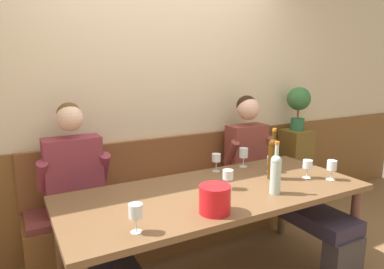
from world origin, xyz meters
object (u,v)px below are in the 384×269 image
(person_center_left_seat, at_px, (272,174))
(wine_bottle_green_tall, at_px, (273,157))
(wine_glass_center_front, at_px, (244,153))
(wine_glass_mid_left, at_px, (308,165))
(wine_glass_left_end, at_px, (216,158))
(wine_glass_by_bottle, at_px, (136,212))
(wine_glass_right_end, at_px, (332,166))
(wine_glass_near_bucket, at_px, (271,161))
(dining_table, at_px, (216,201))
(wine_glass_center_rear, at_px, (228,175))
(person_left_seat, at_px, (86,213))
(ice_bucket, at_px, (215,199))
(wine_bottle_clear_water, at_px, (276,172))
(wall_bench, at_px, (172,213))
(potted_plant, at_px, (299,103))

(person_center_left_seat, distance_m, wine_bottle_green_tall, 0.52)
(wine_glass_center_front, bearing_deg, wine_glass_mid_left, -62.07)
(wine_glass_left_end, distance_m, wine_glass_by_bottle, 1.14)
(wine_glass_right_end, relative_size, wine_glass_near_bucket, 1.14)
(wine_glass_mid_left, relative_size, wine_glass_by_bottle, 0.90)
(person_center_left_seat, bearing_deg, wine_bottle_green_tall, -131.64)
(wine_glass_left_end, bearing_deg, dining_table, -122.29)
(wine_glass_center_rear, bearing_deg, person_left_seat, 158.84)
(wine_glass_left_end, bearing_deg, ice_bucket, -123.12)
(ice_bucket, bearing_deg, wine_bottle_clear_water, 7.21)
(wine_glass_center_front, bearing_deg, wine_glass_center_rear, -137.98)
(ice_bucket, height_order, wine_bottle_green_tall, wine_bottle_green_tall)
(person_left_seat, xyz_separation_m, wine_glass_near_bucket, (1.42, -0.20, 0.21))
(person_left_seat, relative_size, wine_glass_center_rear, 9.67)
(wine_bottle_green_tall, xyz_separation_m, wine_glass_right_end, (0.37, -0.23, -0.06))
(wine_glass_center_front, relative_size, wine_glass_right_end, 1.08)
(wall_bench, relative_size, potted_plant, 5.25)
(ice_bucket, xyz_separation_m, wine_glass_left_end, (0.43, 0.66, 0.03))
(person_center_left_seat, relative_size, wine_glass_near_bucket, 10.22)
(wine_glass_center_front, xyz_separation_m, wine_glass_right_end, (0.37, -0.59, -0.01))
(wine_bottle_clear_water, bearing_deg, wine_glass_near_bucket, 52.19)
(ice_bucket, distance_m, wine_glass_near_bucket, 0.92)
(wall_bench, relative_size, wine_glass_left_end, 16.53)
(wine_bottle_green_tall, bearing_deg, wine_glass_near_bucket, 53.24)
(person_center_left_seat, distance_m, wine_glass_right_end, 0.61)
(ice_bucket, relative_size, wine_glass_near_bucket, 1.41)
(dining_table, xyz_separation_m, wine_bottle_clear_water, (0.31, -0.24, 0.22))
(wine_glass_mid_left, bearing_deg, ice_bucket, -168.55)
(person_left_seat, height_order, wine_glass_by_bottle, person_left_seat)
(ice_bucket, height_order, wine_glass_near_bucket, ice_bucket)
(wine_bottle_green_tall, distance_m, wine_glass_near_bucket, 0.18)
(person_center_left_seat, distance_m, wine_bottle_clear_water, 0.79)
(wall_bench, height_order, wine_bottle_clear_water, wine_bottle_clear_water)
(wine_bottle_clear_water, relative_size, wine_bottle_green_tall, 0.92)
(wine_glass_mid_left, bearing_deg, wine_bottle_clear_water, -163.65)
(wine_glass_right_end, xyz_separation_m, wine_glass_mid_left, (-0.13, 0.12, -0.00))
(wine_bottle_clear_water, bearing_deg, wine_glass_left_end, 98.32)
(wine_glass_center_front, bearing_deg, potted_plant, 21.74)
(wine_bottle_clear_water, distance_m, wine_glass_right_end, 0.56)
(wine_glass_near_bucket, xyz_separation_m, wine_glass_by_bottle, (-1.29, -0.45, 0.02))
(wine_bottle_green_tall, xyz_separation_m, wine_glass_mid_left, (0.24, -0.11, -0.07))
(wine_glass_center_front, height_order, wine_glass_mid_left, wine_glass_center_front)
(dining_table, relative_size, wine_glass_mid_left, 15.12)
(person_left_seat, distance_m, ice_bucket, 0.91)
(person_left_seat, distance_m, wine_glass_center_rear, 0.99)
(wine_glass_left_end, bearing_deg, wine_glass_mid_left, -41.94)
(wine_glass_mid_left, distance_m, wine_glass_near_bucket, 0.28)
(person_left_seat, height_order, wine_glass_center_rear, person_left_seat)
(ice_bucket, relative_size, potted_plant, 0.40)
(wine_glass_center_rear, bearing_deg, wine_bottle_clear_water, -43.45)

